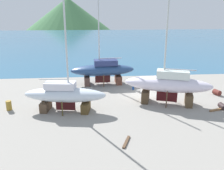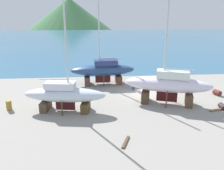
# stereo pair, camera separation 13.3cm
# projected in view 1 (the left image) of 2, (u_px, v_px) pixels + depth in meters

# --- Properties ---
(ground_plane) EXTENTS (49.45, 49.45, 0.00)m
(ground_plane) POSITION_uv_depth(u_px,v_px,m) (152.00, 109.00, 23.38)
(ground_plane) COLOR gray
(sea_water) EXTENTS (154.10, 90.90, 0.01)m
(sea_water) POSITION_uv_depth(u_px,v_px,m) (109.00, 40.00, 78.33)
(sea_water) COLOR #306284
(sea_water) RESTS_ON ground
(headland_hill) EXTENTS (103.87, 103.87, 38.41)m
(headland_hill) POSITION_uv_depth(u_px,v_px,m) (69.00, 24.00, 183.41)
(headland_hill) COLOR #3E7143
(headland_hill) RESTS_ON ground
(sailboat_far_slipway) EXTENTS (9.12, 5.06, 13.11)m
(sailboat_far_slipway) POSITION_uv_depth(u_px,v_px,m) (168.00, 84.00, 24.13)
(sailboat_far_slipway) COLOR #483624
(sailboat_far_slipway) RESTS_ON ground
(sailboat_large_starboard) EXTENTS (8.42, 3.05, 13.41)m
(sailboat_large_starboard) POSITION_uv_depth(u_px,v_px,m) (103.00, 70.00, 30.83)
(sailboat_large_starboard) COLOR brown
(sailboat_large_starboard) RESTS_ON ground
(sailboat_small_center) EXTENTS (8.08, 3.33, 10.92)m
(sailboat_small_center) POSITION_uv_depth(u_px,v_px,m) (65.00, 95.00, 22.38)
(sailboat_small_center) COLOR brown
(sailboat_small_center) RESTS_ON ground
(worker) EXTENTS (0.39, 0.50, 1.63)m
(worker) POSITION_uv_depth(u_px,v_px,m) (133.00, 83.00, 28.76)
(worker) COLOR navy
(worker) RESTS_ON ground
(barrel_tipped_left) EXTENTS (0.83, 0.99, 0.61)m
(barrel_tipped_left) POSITION_uv_depth(u_px,v_px,m) (217.00, 92.00, 27.12)
(barrel_tipped_left) COLOR maroon
(barrel_tipped_left) RESTS_ON ground
(barrel_rust_far) EXTENTS (0.55, 0.91, 0.54)m
(barrel_rust_far) POSITION_uv_depth(u_px,v_px,m) (222.00, 106.00, 23.21)
(barrel_rust_far) COLOR #2E2021
(barrel_rust_far) RESTS_ON ground
(barrel_tipped_center) EXTENTS (0.60, 0.60, 0.93)m
(barrel_tipped_center) POSITION_uv_depth(u_px,v_px,m) (9.00, 105.00, 22.94)
(barrel_tipped_center) COLOR olive
(barrel_tipped_center) RESTS_ON ground
(barrel_blue_faded) EXTENTS (1.06, 0.85, 0.54)m
(barrel_blue_faded) POSITION_uv_depth(u_px,v_px,m) (167.00, 83.00, 30.75)
(barrel_blue_faded) COLOR brown
(barrel_blue_faded) RESTS_ON ground
(timber_plank_near) EXTENTS (3.07, 1.12, 0.15)m
(timber_plank_near) POSITION_uv_depth(u_px,v_px,m) (223.00, 109.00, 23.18)
(timber_plank_near) COLOR olive
(timber_plank_near) RESTS_ON ground
(timber_short_cross) EXTENTS (1.60, 0.24, 0.11)m
(timber_short_cross) POSITION_uv_depth(u_px,v_px,m) (97.00, 95.00, 26.95)
(timber_short_cross) COLOR brown
(timber_short_cross) RESTS_ON ground
(timber_long_aft) EXTENTS (0.82, 1.65, 0.11)m
(timber_long_aft) POSITION_uv_depth(u_px,v_px,m) (126.00, 142.00, 17.31)
(timber_long_aft) COLOR brown
(timber_long_aft) RESTS_ON ground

